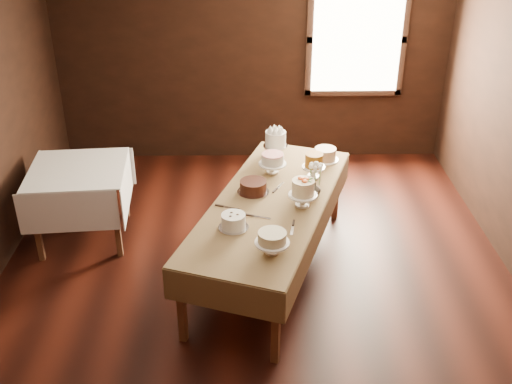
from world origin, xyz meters
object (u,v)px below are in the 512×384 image
(cake_server_c, at_px, (280,185))
(cake_swirl, at_px, (233,222))
(cake_caramel, at_px, (314,167))
(cake_chocolate, at_px, (253,187))
(cake_flowers, at_px, (303,194))
(cake_server_e, at_px, (232,208))
(cake_meringue, at_px, (275,144))
(flower_vase, at_px, (315,189))
(cake_cream, at_px, (272,243))
(cake_server_a, at_px, (263,217))
(cake_server_b, at_px, (292,230))
(cake_speckled, at_px, (325,155))
(side_table, at_px, (78,177))
(display_table, at_px, (271,206))
(cake_server_d, at_px, (305,192))
(cake_lattice, at_px, (273,164))

(cake_server_c, bearing_deg, cake_swirl, 177.59)
(cake_caramel, relative_size, cake_chocolate, 0.86)
(cake_flowers, relative_size, cake_server_e, 1.13)
(cake_meringue, height_order, flower_vase, cake_meringue)
(cake_caramel, height_order, cake_cream, cake_caramel)
(cake_server_a, relative_size, cake_server_b, 1.00)
(cake_speckled, distance_m, cake_server_a, 1.36)
(side_table, height_order, cake_caramel, cake_caramel)
(cake_server_a, distance_m, cake_server_c, 0.63)
(cake_chocolate, bearing_deg, cake_meringue, 73.69)
(display_table, bearing_deg, cake_chocolate, 134.05)
(cake_caramel, xyz_separation_m, cake_swirl, (-0.78, -0.95, -0.05))
(cake_swirl, bearing_deg, cake_server_b, -5.40)
(cake_caramel, bearing_deg, cake_swirl, -129.44)
(cake_swirl, xyz_separation_m, cake_server_d, (0.68, 0.64, -0.06))
(side_table, relative_size, flower_vase, 8.40)
(cake_lattice, bearing_deg, cake_server_b, -83.48)
(cake_server_d, bearing_deg, flower_vase, -44.78)
(cake_lattice, xyz_separation_m, cake_caramel, (0.40, -0.11, 0.02))
(display_table, xyz_separation_m, cake_server_b, (0.16, -0.52, 0.06))
(cake_chocolate, xyz_separation_m, cake_server_e, (-0.20, -0.30, -0.05))
(cake_server_e, distance_m, flower_vase, 0.82)
(cake_speckled, height_order, flower_vase, cake_speckled)
(display_table, bearing_deg, cake_lattice, 86.42)
(side_table, distance_m, cake_cream, 2.44)
(cake_meringue, bearing_deg, cake_chocolate, -106.31)
(cake_speckled, bearing_deg, display_table, -124.70)
(side_table, xyz_separation_m, cake_flowers, (2.23, -0.73, 0.19))
(cake_lattice, relative_size, cake_server_c, 1.17)
(cake_meringue, relative_size, cake_flowers, 1.02)
(display_table, height_order, cake_server_a, cake_server_a)
(cake_server_b, bearing_deg, cake_cream, -20.14)
(cake_server_a, bearing_deg, cake_cream, -66.55)
(cake_caramel, height_order, cake_server_d, cake_caramel)
(cake_server_a, bearing_deg, cake_speckled, 76.60)
(cake_server_b, relative_size, cake_server_e, 1.00)
(cake_meringue, relative_size, cake_server_d, 1.16)
(cake_server_a, relative_size, flower_vase, 1.94)
(cake_server_c, bearing_deg, cake_server_d, -91.21)
(side_table, xyz_separation_m, cake_server_e, (1.59, -0.77, 0.07))
(cake_server_a, distance_m, cake_server_d, 0.63)
(cake_chocolate, height_order, cake_swirl, cake_swirl)
(side_table, bearing_deg, cake_server_c, -9.51)
(cake_caramel, bearing_deg, cake_speckled, 67.50)
(cake_speckled, height_order, cake_cream, cake_cream)
(display_table, height_order, cake_speckled, cake_speckled)
(cake_meringue, height_order, cake_speckled, cake_meringue)
(display_table, bearing_deg, flower_vase, 15.32)
(cake_speckled, distance_m, cake_server_e, 1.39)
(cake_server_a, height_order, cake_server_d, same)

